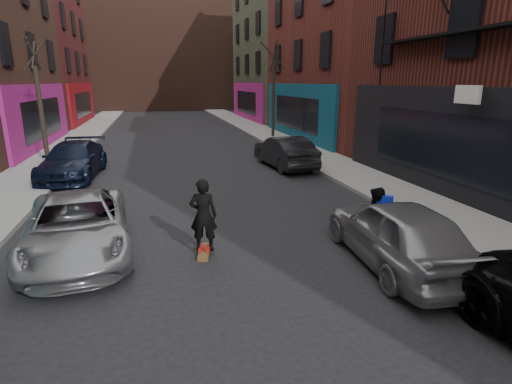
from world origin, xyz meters
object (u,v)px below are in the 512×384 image
parked_left_far (77,226)px  pedestrian (375,221)px  skateboard (205,252)px  skateboarder (203,215)px  parked_left_end (73,160)px  tree_left_far (38,88)px  parked_right_far (398,232)px  tree_right_far (274,83)px  parked_right_end (285,152)px

parked_left_far → pedestrian: bearing=-21.2°
skateboard → skateboarder: (0.00, 0.00, 0.85)m
parked_left_end → skateboard: 9.45m
tree_left_far → parked_left_far: bearing=-74.4°
tree_left_far → skateboard: bearing=-63.7°
parked_left_end → pedestrian: size_ratio=3.12×
parked_left_far → parked_right_far: parked_right_far is taller
parked_left_end → skateboarder: 9.43m
skateboard → skateboarder: skateboarder is taller
tree_left_far → parked_right_far: 16.19m
parked_left_far → pedestrian: pedestrian is taller
tree_right_far → pedestrian: size_ratio=4.52×
tree_left_far → parked_left_end: bearing=-61.3°
parked_left_end → skateboarder: size_ratio=2.93×
tree_left_far → parked_right_far: bearing=-53.9°
skateboarder → pedestrian: 3.67m
parked_right_far → parked_right_end: parked_right_far is taller
tree_right_far → skateboarder: (-6.75, -17.44, -2.63)m
parked_left_end → skateboarder: skateboarder is taller
tree_right_far → parked_right_far: bearing=-99.0°
parked_left_end → parked_left_far: bearing=-75.2°
parked_left_end → parked_right_far: parked_right_far is taller
skateboard → parked_left_end: bearing=128.8°
parked_left_far → parked_right_end: bearing=39.9°
skateboard → tree_left_far: bearing=129.7°
tree_right_far → skateboarder: size_ratio=4.25×
parked_left_far → parked_right_far: 6.77m
tree_left_far → parked_left_far: tree_left_far is taller
parked_right_end → tree_right_far: bearing=-108.5°
tree_right_far → parked_left_end: 14.30m
skateboarder → pedestrian: bearing=179.1°
parked_left_end → parked_right_far: 12.67m
parked_left_end → skateboard: (4.05, -8.52, -0.63)m
tree_right_far → parked_right_end: 9.83m
parked_right_far → pedestrian: bearing=-66.9°
parked_left_end → skateboard: bearing=-59.9°
parked_right_far → parked_left_far: bearing=-15.2°
tree_right_far → skateboard: tree_right_far is taller
tree_left_far → parked_left_far: 11.46m
parked_left_far → parked_right_end: parked_right_end is taller
parked_right_end → parked_left_far: bearing=41.4°
skateboarder → parked_right_far: bearing=172.1°
tree_left_far → skateboard: 13.19m
skateboard → pedestrian: pedestrian is taller
tree_right_far → tree_left_far: bearing=-154.2°
pedestrian → parked_right_end: bearing=-137.9°
parked_left_far → parked_right_far: (6.40, -2.19, 0.07)m
tree_right_far → skateboarder: tree_right_far is taller
parked_right_far → parked_right_end: size_ratio=0.99×
parked_left_end → pedestrian: (7.60, -9.42, 0.08)m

